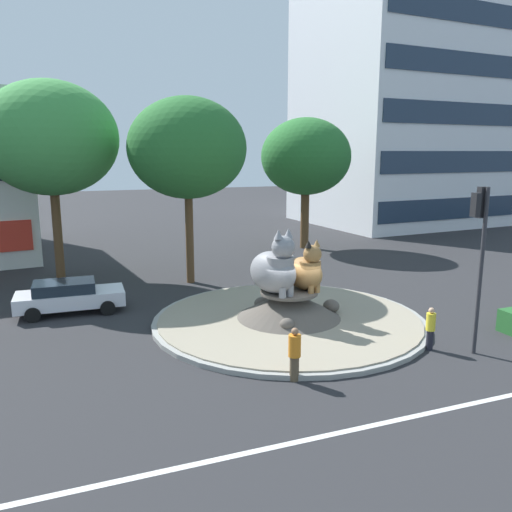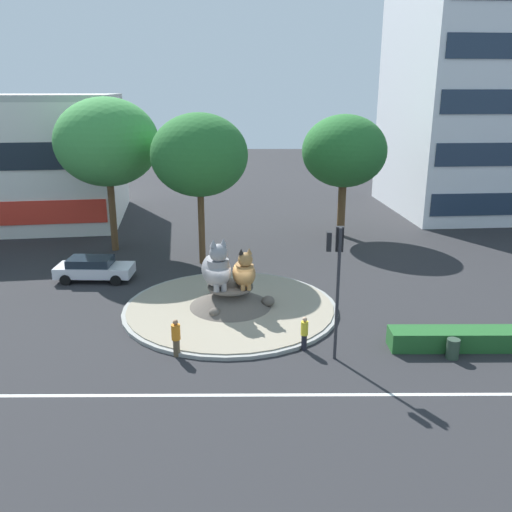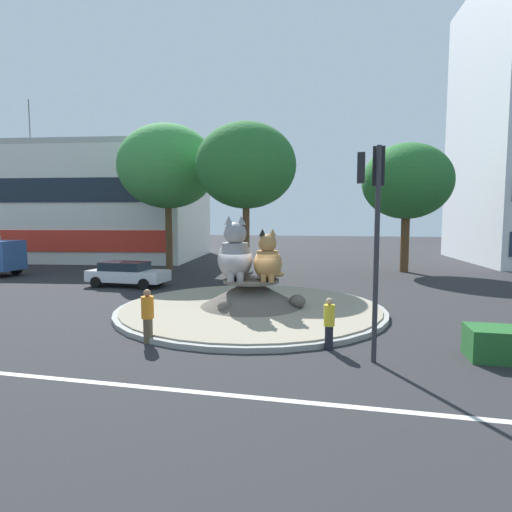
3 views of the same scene
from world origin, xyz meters
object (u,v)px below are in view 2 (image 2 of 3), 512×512
at_px(office_tower, 495,76).
at_px(broadleaf_tree_behind_island, 199,155).
at_px(cat_statue_grey, 217,268).
at_px(hatchback_near_shophouse, 94,268).
at_px(cat_statue_tabby, 244,272).
at_px(pedestrian_orange_shirt, 176,337).
at_px(traffic_light_mast, 337,265).
at_px(second_tree_near_tower, 107,142).
at_px(third_tree_left, 344,151).
at_px(pedestrian_yellow_shirt, 304,333).
at_px(litter_bin, 453,349).

distance_m(office_tower, broadleaf_tree_behind_island, 30.99).
height_order(cat_statue_grey, hatchback_near_shophouse, cat_statue_grey).
bearing_deg(cat_statue_grey, cat_statue_tabby, 74.18).
height_order(cat_statue_grey, broadleaf_tree_behind_island, broadleaf_tree_behind_island).
bearing_deg(office_tower, pedestrian_orange_shirt, -134.48).
xyz_separation_m(cat_statue_tabby, pedestrian_orange_shirt, (-2.91, -5.09, -1.26)).
relative_size(traffic_light_mast, second_tree_near_tower, 0.55).
bearing_deg(cat_statue_tabby, traffic_light_mast, 27.48).
bearing_deg(traffic_light_mast, broadleaf_tree_behind_island, 30.46).
height_order(cat_statue_grey, cat_statue_tabby, cat_statue_grey).
relative_size(third_tree_left, pedestrian_yellow_shirt, 5.96).
bearing_deg(cat_statue_grey, pedestrian_yellow_shirt, 26.31).
xyz_separation_m(office_tower, litter_bin, (-13.38, -30.45, -11.86)).
relative_size(pedestrian_yellow_shirt, litter_bin, 1.76).
distance_m(broadleaf_tree_behind_island, hatchback_near_shophouse, 9.64).
xyz_separation_m(office_tower, broadleaf_tree_behind_island, (-25.46, -16.92, -5.11)).
xyz_separation_m(cat_statue_grey, pedestrian_orange_shirt, (-1.49, -5.07, -1.45)).
xyz_separation_m(third_tree_left, pedestrian_yellow_shirt, (-4.71, -19.74, -5.82)).
bearing_deg(third_tree_left, pedestrian_yellow_shirt, -103.43).
bearing_deg(traffic_light_mast, office_tower, -28.08).
relative_size(third_tree_left, litter_bin, 10.49).
distance_m(cat_statue_tabby, office_tower, 35.20).
height_order(traffic_light_mast, second_tree_near_tower, second_tree_near_tower).
bearing_deg(hatchback_near_shophouse, litter_bin, -27.10).
bearing_deg(office_tower, third_tree_left, -151.13).
distance_m(traffic_light_mast, litter_bin, 6.45).
bearing_deg(litter_bin, hatchback_near_shophouse, 151.12).
bearing_deg(pedestrian_yellow_shirt, pedestrian_orange_shirt, 73.91).
relative_size(office_tower, pedestrian_orange_shirt, 14.25).
distance_m(second_tree_near_tower, pedestrian_yellow_shirt, 21.21).
bearing_deg(cat_statue_tabby, broadleaf_tree_behind_island, -169.34).
bearing_deg(pedestrian_yellow_shirt, cat_statue_grey, 20.91).
height_order(second_tree_near_tower, litter_bin, second_tree_near_tower).
relative_size(pedestrian_orange_shirt, hatchback_near_shophouse, 0.37).
xyz_separation_m(traffic_light_mast, second_tree_near_tower, (-13.51, 16.58, 3.45)).
distance_m(office_tower, pedestrian_yellow_shirt, 37.41).
bearing_deg(office_tower, pedestrian_yellow_shirt, -128.11).
bearing_deg(office_tower, cat_statue_tabby, -136.27).
xyz_separation_m(cat_statue_tabby, second_tree_near_tower, (-9.59, 11.31, 5.55)).
distance_m(cat_statue_grey, pedestrian_yellow_shirt, 6.32).
distance_m(traffic_light_mast, second_tree_near_tower, 21.67).
relative_size(pedestrian_orange_shirt, litter_bin, 1.92).
bearing_deg(pedestrian_yellow_shirt, traffic_light_mast, -144.17).
bearing_deg(broadleaf_tree_behind_island, traffic_light_mast, -62.92).
bearing_deg(broadleaf_tree_behind_island, pedestrian_orange_shirt, -89.83).
xyz_separation_m(second_tree_near_tower, third_tree_left, (17.04, 3.91, -1.06)).
relative_size(office_tower, third_tree_left, 2.61).
distance_m(cat_statue_grey, second_tree_near_tower, 14.96).
xyz_separation_m(traffic_light_mast, broadleaf_tree_behind_island, (-6.87, 13.44, 2.93)).
bearing_deg(cat_statue_tabby, third_tree_left, 144.74).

